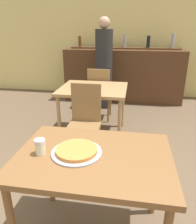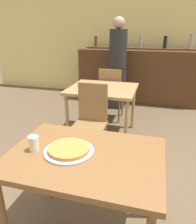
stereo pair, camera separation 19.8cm
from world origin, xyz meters
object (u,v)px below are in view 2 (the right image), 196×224
chair_far_side_back (111,92)px  pizza_tray (69,149)px  chair_far_side_front (91,117)px  cheese_shaker (34,143)px  person_standing (118,61)px

chair_far_side_back → pizza_tray: bearing=95.2°
chair_far_side_front → cheese_shaker: bearing=-91.2°
pizza_tray → person_standing: (-0.24, 3.07, 0.18)m
chair_far_side_back → pizza_tray: size_ratio=2.67×
chair_far_side_back → person_standing: size_ratio=0.53×
chair_far_side_front → person_standing: bearing=90.7°
pizza_tray → cheese_shaker: bearing=-168.1°
chair_far_side_front → pizza_tray: chair_far_side_front is taller
cheese_shaker → person_standing: 3.13m
pizza_tray → person_standing: person_standing is taller
cheese_shaker → chair_far_side_front: bearing=88.8°
chair_far_side_front → pizza_tray: 1.25m
cheese_shaker → pizza_tray: bearing=11.9°
chair_far_side_back → pizza_tray: chair_far_side_back is taller
cheese_shaker → person_standing: person_standing is taller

